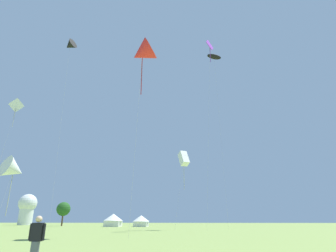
% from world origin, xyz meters
% --- Properties ---
extents(kite_black_parafoil, '(3.77, 2.83, 37.59)m').
position_xyz_m(kite_black_parafoil, '(8.81, 51.03, 36.91)').
color(kite_black_parafoil, black).
rests_on(kite_black_parafoil, ground).
extents(kite_black_delta, '(2.72, 2.54, 33.39)m').
position_xyz_m(kite_black_delta, '(-18.72, 37.33, 32.17)').
color(kite_black_delta, black).
rests_on(kite_black_delta, ground).
extents(kite_white_diamond, '(2.07, 1.51, 19.49)m').
position_xyz_m(kite_white_diamond, '(-23.50, 32.50, 18.01)').
color(kite_white_diamond, white).
rests_on(kite_white_diamond, ground).
extents(kite_red_delta, '(3.89, 3.98, 23.32)m').
position_xyz_m(kite_red_delta, '(-2.57, 24.96, 21.43)').
color(kite_red_delta, red).
rests_on(kite_red_delta, ground).
extents(kite_purple_diamond, '(3.08, 2.74, 37.47)m').
position_xyz_m(kite_purple_diamond, '(7.45, 45.11, 35.49)').
color(kite_purple_diamond, purple).
rests_on(kite_purple_diamond, ground).
extents(kite_white_delta, '(4.17, 4.29, 9.86)m').
position_xyz_m(kite_white_delta, '(-20.77, 30.68, 8.07)').
color(kite_white_delta, white).
rests_on(kite_white_delta, ground).
extents(kite_white_box, '(2.88, 2.90, 14.19)m').
position_xyz_m(kite_white_box, '(1.57, 47.29, 12.66)').
color(kite_white_box, white).
rests_on(kite_white_box, ground).
extents(person_spectator, '(0.57, 0.28, 1.73)m').
position_xyz_m(person_spectator, '(-2.03, 5.22, 0.85)').
color(person_spectator, '#565B66').
rests_on(person_spectator, ground).
extents(festival_tent_left, '(5.08, 5.08, 3.30)m').
position_xyz_m(festival_tent_left, '(-18.57, 72.56, 1.83)').
color(festival_tent_left, white).
rests_on(festival_tent_left, ground).
extents(festival_tent_right, '(4.45, 4.45, 2.89)m').
position_xyz_m(festival_tent_right, '(-10.96, 72.56, 1.60)').
color(festival_tent_right, white).
rests_on(festival_tent_right, ground).
extents(observatory_dome, '(6.40, 6.40, 10.80)m').
position_xyz_m(observatory_dome, '(-57.32, 95.26, 6.01)').
color(observatory_dome, white).
rests_on(observatory_dome, ground).
extents(tree_distant_left, '(4.10, 4.10, 6.94)m').
position_xyz_m(tree_distant_left, '(-36.45, 80.23, 4.86)').
color(tree_distant_left, brown).
rests_on(tree_distant_left, ground).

